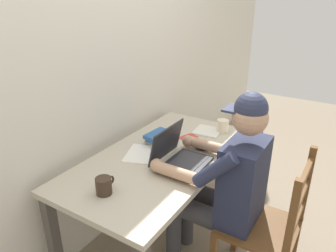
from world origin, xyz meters
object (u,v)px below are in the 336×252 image
landscape_photo_print (188,137)px  wooden_chair (268,228)px  desk (162,167)px  coffee_mug_white (223,126)px  coffee_mug_dark (104,186)px  seated_person (225,180)px  book_stack_main (160,138)px  laptop (178,155)px  computer_mouse (201,147)px

landscape_photo_print → wooden_chair: bearing=-95.0°
desk → wooden_chair: wooden_chair is taller
coffee_mug_white → wooden_chair: bearing=-136.0°
wooden_chair → coffee_mug_dark: size_ratio=7.48×
desk → seated_person: seated_person is taller
seated_person → landscape_photo_print: seated_person is taller
seated_person → book_stack_main: 0.58m
coffee_mug_white → landscape_photo_print: 0.29m
wooden_chair → laptop: size_ratio=2.79×
computer_mouse → book_stack_main: bearing=101.8°
coffee_mug_dark → coffee_mug_white: bearing=-11.4°
seated_person → landscape_photo_print: 0.55m
desk → laptop: 0.20m
seated_person → laptop: bearing=94.8°
book_stack_main → landscape_photo_print: size_ratio=1.59×
coffee_mug_dark → landscape_photo_print: bearing=-2.8°
book_stack_main → wooden_chair: bearing=-100.3°
coffee_mug_dark → landscape_photo_print: 0.85m
computer_mouse → coffee_mug_white: size_ratio=0.80×
seated_person → computer_mouse: seated_person is taller
wooden_chair → landscape_photo_print: wooden_chair is taller
seated_person → desk: bearing=89.4°
desk → seated_person: 0.45m
wooden_chair → landscape_photo_print: 0.83m
desk → coffee_mug_dark: 0.53m
seated_person → coffee_mug_dark: 0.70m
book_stack_main → coffee_mug_white: bearing=-36.1°
coffee_mug_white → coffee_mug_dark: coffee_mug_white is taller
computer_mouse → coffee_mug_white: coffee_mug_white is taller
seated_person → book_stack_main: bearing=74.8°
desk → book_stack_main: 0.22m
seated_person → landscape_photo_print: bearing=52.2°
wooden_chair → coffee_mug_dark: (-0.51, 0.76, 0.30)m
wooden_chair → landscape_photo_print: size_ratio=7.09×
landscape_photo_print → book_stack_main: bearing=166.4°
book_stack_main → coffee_mug_dark: bearing=-172.9°
coffee_mug_white → desk: bearing=161.2°
laptop → computer_mouse: size_ratio=3.30×
seated_person → laptop: 0.32m
coffee_mug_dark → landscape_photo_print: (0.84, -0.04, -0.05)m
landscape_photo_print → laptop: bearing=-140.7°
coffee_mug_white → landscape_photo_print: (-0.22, 0.17, -0.05)m
seated_person → coffee_mug_white: bearing=25.0°
wooden_chair → coffee_mug_dark: 0.96m
coffee_mug_white → landscape_photo_print: size_ratio=0.96×
wooden_chair → desk: bearing=89.7°
seated_person → computer_mouse: size_ratio=12.26×
coffee_mug_dark → desk: bearing=-3.0°
coffee_mug_white → landscape_photo_print: coffee_mug_white is taller
laptop → computer_mouse: bearing=-10.4°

